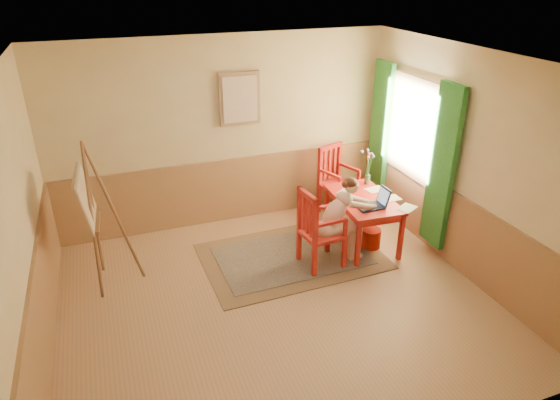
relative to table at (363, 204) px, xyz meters
name	(u,v)px	position (x,y,z in m)	size (l,w,h in m)	color
room	(276,195)	(-1.59, -0.86, 0.77)	(5.04, 4.54, 2.84)	tan
wainscot	(255,233)	(-1.59, -0.06, -0.13)	(5.00, 4.50, 1.00)	#A5774E
window	(410,143)	(0.82, 0.24, 0.71)	(0.12, 2.01, 2.20)	white
wall_portrait	(240,99)	(-1.34, 1.35, 1.27)	(0.60, 0.05, 0.76)	#967453
rug	(292,256)	(-1.06, -0.01, -0.62)	(2.44, 1.66, 0.02)	#8C7251
table	(363,204)	(0.00, 0.00, 0.00)	(0.79, 1.24, 0.72)	red
chair_left	(318,229)	(-0.82, -0.32, -0.08)	(0.55, 0.53, 1.09)	red
chair_back	(337,180)	(0.10, 1.02, -0.08)	(0.63, 0.64, 1.10)	red
figure	(339,217)	(-0.51, -0.29, 0.02)	(0.89, 0.41, 1.19)	beige
laptop	(374,203)	(0.00, -0.29, 0.14)	(0.42, 0.26, 0.25)	#1E2338
papers	(379,197)	(0.22, -0.05, 0.09)	(0.84, 1.04, 0.00)	white
vase	(368,168)	(0.28, 0.42, 0.33)	(0.19, 0.27, 0.52)	#3F724C
wastebasket	(371,238)	(0.09, -0.16, -0.49)	(0.26, 0.26, 0.28)	#B3170B
easel	(89,203)	(-3.51, 0.25, 0.49)	(0.65, 0.84, 1.89)	brown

